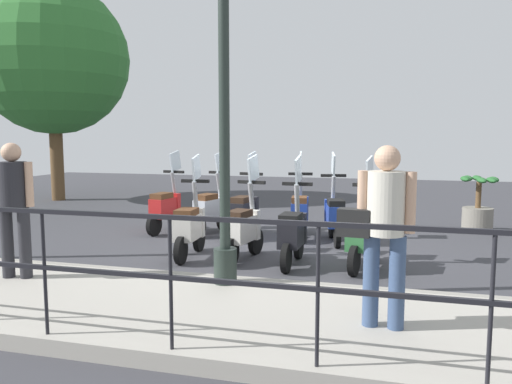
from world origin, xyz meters
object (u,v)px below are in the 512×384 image
(scooter_near_2, at_px, (243,228))
(scooter_far_0, at_px, (335,215))
(scooter_near_1, at_px, (293,232))
(scooter_far_1, at_px, (300,211))
(lamp_post_near, at_px, (224,96))
(scooter_far_4, at_px, (166,207))
(potted_palm, at_px, (478,208))
(scooter_near_0, at_px, (362,234))
(pedestrian_with_bag, at_px, (383,222))
(scooter_far_3, at_px, (211,208))
(scooter_far_2, at_px, (245,211))
(pedestrian_distant, at_px, (14,200))
(scooter_near_3, at_px, (190,226))
(tree_large, at_px, (52,59))

(scooter_near_2, bearing_deg, scooter_far_0, -26.18)
(scooter_near_1, relative_size, scooter_far_1, 1.00)
(lamp_post_near, xyz_separation_m, scooter_far_4, (3.30, 2.29, -1.77))
(potted_palm, xyz_separation_m, scooter_near_0, (-3.36, 1.99, 0.04))
(pedestrian_with_bag, height_order, scooter_far_3, pedestrian_with_bag)
(lamp_post_near, relative_size, scooter_far_2, 3.06)
(scooter_near_2, bearing_deg, scooter_far_2, 25.61)
(pedestrian_distant, relative_size, scooter_near_3, 1.03)
(scooter_far_0, bearing_deg, scooter_far_4, 75.06)
(potted_palm, height_order, scooter_near_3, scooter_near_3)
(scooter_near_2, relative_size, scooter_far_0, 1.00)
(scooter_near_0, bearing_deg, potted_palm, -19.51)
(scooter_near_1, bearing_deg, scooter_far_3, 47.33)
(scooter_near_0, bearing_deg, scooter_near_2, 100.43)
(tree_large, height_order, scooter_near_2, tree_large)
(potted_palm, relative_size, scooter_near_3, 0.69)
(scooter_near_1, distance_m, scooter_near_2, 0.76)
(scooter_far_0, bearing_deg, pedestrian_with_bag, 178.83)
(pedestrian_distant, distance_m, scooter_far_0, 4.96)
(potted_palm, distance_m, scooter_near_3, 5.64)
(scooter_far_1, distance_m, scooter_far_4, 2.53)
(scooter_near_1, height_order, scooter_far_1, same)
(lamp_post_near, bearing_deg, scooter_far_3, 22.79)
(scooter_far_0, relative_size, scooter_far_3, 1.00)
(lamp_post_near, bearing_deg, scooter_near_1, -17.90)
(potted_palm, xyz_separation_m, scooter_near_1, (-3.44, 2.94, 0.04))
(scooter_far_0, distance_m, scooter_far_3, 2.31)
(scooter_far_2, bearing_deg, scooter_far_4, 94.02)
(scooter_near_3, distance_m, scooter_far_2, 1.66)
(lamp_post_near, height_order, scooter_far_0, lamp_post_near)
(lamp_post_near, distance_m, scooter_near_1, 2.38)
(scooter_near_2, relative_size, scooter_far_4, 1.00)
(scooter_far_3, bearing_deg, scooter_far_0, -78.71)
(scooter_near_3, xyz_separation_m, scooter_far_0, (1.62, -1.97, 0.00))
(scooter_near_2, distance_m, scooter_far_1, 1.88)
(lamp_post_near, bearing_deg, scooter_near_0, -42.07)
(scooter_near_0, bearing_deg, lamp_post_near, 149.00)
(pedestrian_with_bag, relative_size, scooter_near_2, 1.03)
(scooter_far_1, bearing_deg, scooter_far_4, 84.48)
(scooter_far_4, bearing_deg, scooter_far_0, -83.56)
(scooter_far_2, xyz_separation_m, scooter_far_4, (0.12, 1.59, 0.00))
(scooter_far_4, bearing_deg, scooter_far_1, -78.87)
(lamp_post_near, distance_m, pedestrian_with_bag, 2.28)
(tree_large, relative_size, scooter_far_4, 3.92)
(scooter_near_2, bearing_deg, tree_large, 63.33)
(lamp_post_near, bearing_deg, scooter_far_0, -15.63)
(scooter_far_3, relative_size, scooter_far_4, 1.00)
(tree_large, relative_size, scooter_far_3, 3.92)
(pedestrian_with_bag, bearing_deg, potted_palm, -10.49)
(lamp_post_near, height_order, scooter_near_2, lamp_post_near)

